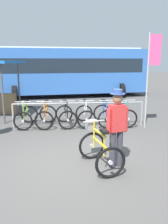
% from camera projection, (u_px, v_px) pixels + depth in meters
% --- Properties ---
extents(ground_plane, '(80.00, 80.00, 0.00)m').
position_uv_depth(ground_plane, '(79.00, 161.00, 5.62)').
color(ground_plane, '#514F4C').
extents(bike_rack_rail, '(4.61, 0.20, 0.88)m').
position_uv_depth(bike_rack_rail, '(79.00, 107.00, 8.36)').
color(bike_rack_rail, '#99999E').
rests_on(bike_rack_rail, ground).
extents(racked_bike_lime, '(0.77, 1.17, 0.97)m').
position_uv_depth(racked_bike_lime, '(26.00, 117.00, 8.44)').
color(racked_bike_lime, black).
rests_on(racked_bike_lime, ground).
extents(racked_bike_orange, '(0.77, 1.18, 0.98)m').
position_uv_depth(racked_bike_orange, '(46.00, 116.00, 8.50)').
color(racked_bike_orange, black).
rests_on(racked_bike_orange, ground).
extents(racked_bike_black, '(0.75, 1.15, 0.97)m').
position_uv_depth(racked_bike_black, '(66.00, 116.00, 8.57)').
color(racked_bike_black, black).
rests_on(racked_bike_black, ground).
extents(racked_bike_white, '(0.70, 1.13, 0.97)m').
position_uv_depth(racked_bike_white, '(85.00, 115.00, 8.63)').
color(racked_bike_white, black).
rests_on(racked_bike_white, ground).
extents(racked_bike_blue, '(0.68, 1.10, 0.97)m').
position_uv_depth(racked_bike_blue, '(104.00, 115.00, 8.69)').
color(racked_bike_blue, black).
rests_on(racked_bike_blue, ground).
extents(racked_bike_teal, '(0.75, 1.13, 0.97)m').
position_uv_depth(racked_bike_teal, '(123.00, 115.00, 8.75)').
color(racked_bike_teal, black).
rests_on(racked_bike_teal, ground).
extents(featured_bicycle, '(0.87, 1.24, 0.97)m').
position_uv_depth(featured_bicycle, '(99.00, 147.00, 5.26)').
color(featured_bicycle, black).
rests_on(featured_bicycle, ground).
extents(person_with_featured_bike, '(0.51, 0.32, 1.72)m').
position_uv_depth(person_with_featured_bike, '(117.00, 125.00, 5.13)').
color(person_with_featured_bike, '#383842').
rests_on(person_with_featured_bike, ground).
extents(bus_distant, '(10.17, 3.95, 3.08)m').
position_uv_depth(bus_distant, '(67.00, 69.00, 15.33)').
color(bus_distant, '#3366B7').
rests_on(bus_distant, ground).
extents(banner_flag, '(0.45, 0.05, 3.20)m').
position_uv_depth(banner_flag, '(152.00, 63.00, 7.97)').
color(banner_flag, '#B2B2B7').
rests_on(banner_flag, ground).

